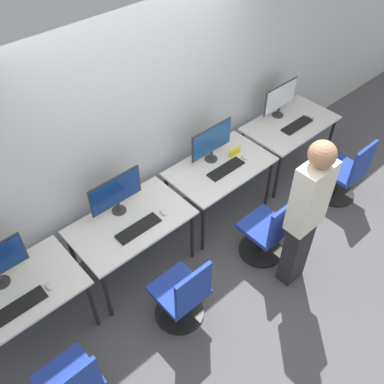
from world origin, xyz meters
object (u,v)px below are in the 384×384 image
Objects in this scene: monitor_left at (116,193)px; keyboard_right at (226,169)px; keyboard_far_left at (19,307)px; mouse_far_left at (49,286)px; mouse_right at (245,157)px; monitor_far_right at (280,98)px; mouse_far_right at (311,116)px; person_right at (306,212)px; monitor_right at (212,141)px; keyboard_far_right at (297,125)px; keyboard_left at (138,228)px; office_chair_far_right at (345,176)px; mouse_left at (164,212)px; office_chair_left at (183,297)px; office_chair_right at (268,233)px.

keyboard_right is (1.22, -0.27, -0.24)m from monitor_left.
mouse_far_left reaches higher than keyboard_far_left.
mouse_right is (2.45, 0.06, 0.00)m from mouse_far_left.
monitor_far_right is 6.24× the size of mouse_far_right.
person_right is 3.15× the size of monitor_far_right.
monitor_right is 1.27m from keyboard_far_right.
keyboard_right is 1.22m from keyboard_far_right.
mouse_far_left is 2.19m from monitor_right.
office_chair_far_right is at bearing -15.57° from keyboard_left.
mouse_far_right is at bearing -9.61° from monitor_right.
keyboard_far_left is at bearing -179.21° from mouse_far_right.
monitor_right reaches higher than keyboard_far_left.
keyboard_far_right is at bearing 39.50° from person_right.
keyboard_far_left is at bearing -179.17° from mouse_left.
keyboard_left is at bearing -90.00° from monitor_left.
monitor_far_right is 0.39m from keyboard_far_right.
keyboard_left is 0.76m from office_chair_left.
keyboard_left is at bearing 87.68° from office_chair_left.
mouse_right reaches higher than keyboard_left.
monitor_left is at bearing 15.72° from keyboard_far_left.
mouse_right reaches higher than keyboard_right.
office_chair_left is at bearing -92.32° from keyboard_left.
person_right is 1.72m from keyboard_far_right.
office_chair_left reaches higher than mouse_far_left.
keyboard_right is (1.22, 0.05, 0.00)m from keyboard_left.
office_chair_far_right is at bearing -85.64° from monitor_far_right.
monitor_far_right reaches higher than office_chair_far_right.
office_chair_right reaches higher than keyboard_far_left.
keyboard_right is at bearing 3.10° from mouse_left.
person_right is 3.91× the size of keyboard_far_right.
keyboard_far_right is at bearing -6.61° from monitor_left.
keyboard_far_left is 0.81× the size of monitor_left.
keyboard_far_right is (1.31, 1.08, -0.25)m from person_right.
mouse_right is (1.20, 0.05, 0.00)m from mouse_left.
monitor_right is at bearing 37.08° from office_chair_left.
keyboard_right is 0.52× the size of office_chair_right.
office_chair_far_right is at bearing -10.25° from keyboard_far_left.
office_chair_left is 0.49× the size of person_right.
keyboard_right is at bearing -90.00° from monitor_right.
mouse_left is 0.91m from keyboard_right.
mouse_far_right reaches higher than keyboard_far_left.
person_right is at bearing -92.68° from office_chair_right.
monitor_left reaches higher than keyboard_far_right.
monitor_left is at bearing 129.58° from person_right.
office_chair_right is (-0.37, -0.72, -0.39)m from mouse_right.
keyboard_far_right is at bearing -0.50° from mouse_right.
mouse_right and mouse_far_right have the same top height.
office_chair_far_right is (0.08, -1.04, -0.62)m from monitor_far_right.
mouse_right is at bearing 1.38° from mouse_far_left.
monitor_left is at bearing 169.71° from mouse_right.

